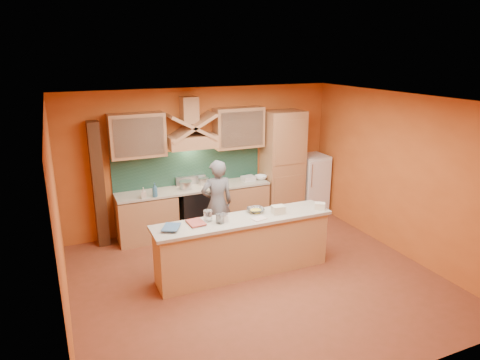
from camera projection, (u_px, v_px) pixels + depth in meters
name	position (u px, v px, depth m)	size (l,w,h in m)	color
floor	(257.00, 279.00, 6.75)	(5.50, 5.00, 0.01)	brown
ceiling	(259.00, 100.00, 5.94)	(5.50, 5.00, 0.01)	white
wall_back	(203.00, 158.00, 8.54)	(5.50, 0.02, 2.80)	#C26026
wall_front	(370.00, 272.00, 4.16)	(5.50, 0.02, 2.80)	#C26026
wall_left	(58.00, 225.00, 5.29)	(0.02, 5.00, 2.80)	#C26026
wall_right	(400.00, 175.00, 7.40)	(0.02, 5.00, 2.80)	#C26026
base_cabinet_left	(147.00, 218.00, 8.08)	(1.10, 0.60, 0.86)	tan
base_cabinet_right	(239.00, 204.00, 8.81)	(1.10, 0.60, 0.86)	tan
counter_top	(194.00, 188.00, 8.30)	(3.00, 0.62, 0.04)	#B7AD9B
stove	(195.00, 210.00, 8.44)	(0.60, 0.58, 0.90)	black
backsplash	(189.00, 167.00, 8.45)	(3.00, 0.03, 0.70)	#1B3D30
range_hood	(192.00, 141.00, 8.08)	(0.92, 0.50, 0.24)	tan
hood_chimney	(189.00, 110.00, 8.00)	(0.30, 0.30, 0.50)	tan
upper_cabinet_left	(137.00, 135.00, 7.71)	(1.00, 0.35, 0.80)	tan
upper_cabinet_right	(239.00, 128.00, 8.48)	(1.00, 0.35, 0.80)	tan
pantry_column	(282.00, 166.00, 8.98)	(0.80, 0.60, 2.30)	tan
fridge	(312.00, 184.00, 9.42)	(0.58, 0.60, 1.30)	white
trim_column_left	(98.00, 185.00, 7.69)	(0.20, 0.30, 2.30)	#472816
island_body	(243.00, 247.00, 6.85)	(2.80, 0.55, 0.88)	tan
island_top	(243.00, 220.00, 6.71)	(2.90, 0.62, 0.05)	#B7AD9B
person	(217.00, 204.00, 7.73)	(0.59, 0.39, 1.62)	slate
pot_large	(186.00, 186.00, 8.19)	(0.22, 0.22, 0.15)	silver
pot_small	(203.00, 183.00, 8.42)	(0.18, 0.18, 0.14)	silver
soap_bottle_a	(144.00, 193.00, 7.67)	(0.09, 0.09, 0.20)	beige
soap_bottle_b	(155.00, 190.00, 7.73)	(0.10, 0.10, 0.26)	teal
bowl_back	(261.00, 177.00, 8.81)	(0.25, 0.25, 0.08)	white
dish_rack	(248.00, 178.00, 8.72)	(0.26, 0.20, 0.09)	silver
book_lower	(188.00, 224.00, 6.43)	(0.24, 0.32, 0.03)	#AF483E
book_upper	(163.00, 227.00, 6.28)	(0.23, 0.32, 0.02)	#3E6089
jar_large	(208.00, 216.00, 6.57)	(0.13, 0.13, 0.17)	silver
jar_small	(220.00, 219.00, 6.49)	(0.12, 0.12, 0.15)	silver
kitchen_scale	(224.00, 218.00, 6.56)	(0.13, 0.13, 0.11)	white
mixing_bowl	(256.00, 210.00, 6.95)	(0.27, 0.27, 0.07)	silver
cloth	(259.00, 219.00, 6.67)	(0.22, 0.16, 0.01)	beige
grocery_bag_a	(278.00, 210.00, 6.88)	(0.20, 0.16, 0.13)	beige
grocery_bag_b	(320.00, 206.00, 7.08)	(0.17, 0.13, 0.10)	beige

